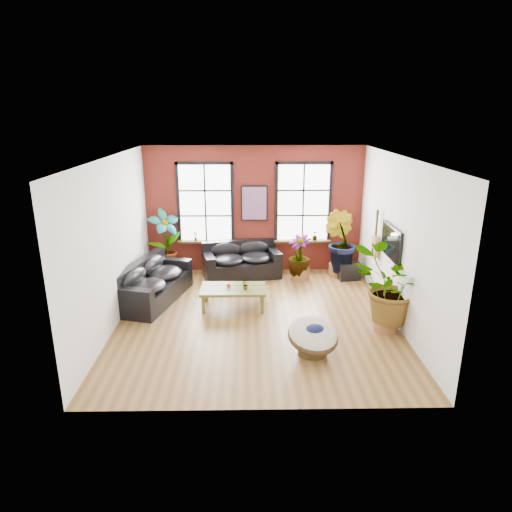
{
  "coord_description": "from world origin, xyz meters",
  "views": [
    {
      "loc": [
        -0.17,
        -9.2,
        4.39
      ],
      "look_at": [
        0.0,
        0.6,
        1.25
      ],
      "focal_mm": 32.0,
      "sensor_mm": 36.0,
      "label": 1
    }
  ],
  "objects": [
    {
      "name": "papasan_chair",
      "position": [
        1.03,
        -1.57,
        0.37
      ],
      "size": [
        1.19,
        1.2,
        0.72
      ],
      "rotation": [
        0.0,
        0.0,
        0.3
      ],
      "color": "#3C2C15",
      "rests_on": "ground"
    },
    {
      "name": "room",
      "position": [
        0.0,
        0.15,
        1.75
      ],
      "size": [
        6.04,
        6.54,
        3.54
      ],
      "color": "brown",
      "rests_on": "ground"
    },
    {
      "name": "floor_plant_back_right",
      "position": [
        2.31,
        2.69,
        0.98
      ],
      "size": [
        1.16,
        1.17,
        1.66
      ],
      "primitive_type": "imported",
      "rotation": [
        0.0,
        0.0,
        2.31
      ],
      "color": "#1C4A13",
      "rests_on": "ground"
    },
    {
      "name": "table_plant",
      "position": [
        -0.24,
        0.53,
        0.59
      ],
      "size": [
        0.25,
        0.23,
        0.22
      ],
      "primitive_type": "imported",
      "rotation": [
        0.0,
        0.0,
        0.36
      ],
      "color": "#1C4A13",
      "rests_on": "coffee_table"
    },
    {
      "name": "sofa_left",
      "position": [
        -2.5,
        1.06,
        0.43
      ],
      "size": [
        1.6,
        2.58,
        0.95
      ],
      "rotation": [
        0.0,
        0.0,
        1.31
      ],
      "color": "black",
      "rests_on": "ground"
    },
    {
      "name": "sill_plant_right",
      "position": [
        1.7,
        3.13,
        1.04
      ],
      "size": [
        0.19,
        0.19,
        0.27
      ],
      "primitive_type": "imported",
      "rotation": [
        0.0,
        0.0,
        3.49
      ],
      "color": "#1C4A13",
      "rests_on": "room"
    },
    {
      "name": "floor_plant_mid",
      "position": [
        1.19,
        2.41,
        0.69
      ],
      "size": [
        0.87,
        0.87,
        1.1
      ],
      "primitive_type": "imported",
      "rotation": [
        0.0,
        0.0,
        5.63
      ],
      "color": "#1C4A13",
      "rests_on": "ground"
    },
    {
      "name": "sill_plant_left",
      "position": [
        -1.65,
        3.13,
        1.04
      ],
      "size": [
        0.17,
        0.17,
        0.27
      ],
      "primitive_type": "imported",
      "rotation": [
        0.0,
        0.0,
        0.79
      ],
      "color": "#1C4A13",
      "rests_on": "room"
    },
    {
      "name": "floor_plant_right_wall",
      "position": [
        2.69,
        -0.64,
        0.96
      ],
      "size": [
        1.65,
        1.5,
        1.6
      ],
      "primitive_type": "imported",
      "rotation": [
        0.0,
        0.0,
        3.33
      ],
      "color": "#1C4A13",
      "rests_on": "ground"
    },
    {
      "name": "sofa_back",
      "position": [
        -0.37,
        2.73,
        0.43
      ],
      "size": [
        2.23,
        1.43,
        0.95
      ],
      "rotation": [
        0.0,
        0.0,
        0.22
      ],
      "color": "black",
      "rests_on": "ground"
    },
    {
      "name": "pot_right_wall",
      "position": [
        2.67,
        -0.65,
        0.18
      ],
      "size": [
        0.64,
        0.64,
        0.35
      ],
      "rotation": [
        0.0,
        0.0,
        -0.43
      ],
      "color": "brown",
      "rests_on": "ground"
    },
    {
      "name": "pot_back_right",
      "position": [
        2.29,
        2.7,
        0.17
      ],
      "size": [
        0.62,
        0.62,
        0.34
      ],
      "rotation": [
        0.0,
        0.0,
        -0.41
      ],
      "color": "brown",
      "rests_on": "ground"
    },
    {
      "name": "tv_wall_unit",
      "position": [
        2.93,
        0.6,
        1.54
      ],
      "size": [
        0.13,
        1.86,
        1.2
      ],
      "color": "black",
      "rests_on": "room"
    },
    {
      "name": "coffee_table",
      "position": [
        -0.53,
        0.6,
        0.42
      ],
      "size": [
        1.5,
        0.87,
        0.58
      ],
      "rotation": [
        0.0,
        0.0,
        -0.01
      ],
      "color": "#4E501D",
      "rests_on": "ground"
    },
    {
      "name": "pot_mid",
      "position": [
        1.22,
        2.44,
        0.18
      ],
      "size": [
        0.64,
        0.64,
        0.37
      ],
      "rotation": [
        0.0,
        0.0,
        -0.33
      ],
      "color": "brown",
      "rests_on": "ground"
    },
    {
      "name": "media_box",
      "position": [
        2.55,
        2.45,
        0.24
      ],
      "size": [
        0.63,
        0.55,
        0.47
      ],
      "rotation": [
        0.0,
        0.0,
        0.15
      ],
      "color": "black",
      "rests_on": "ground"
    },
    {
      "name": "pot_back_left",
      "position": [
        -2.44,
        2.89,
        0.17
      ],
      "size": [
        0.49,
        0.49,
        0.35
      ],
      "rotation": [
        0.0,
        0.0,
        -0.03
      ],
      "color": "brown",
      "rests_on": "ground"
    },
    {
      "name": "floor_plant_back_left",
      "position": [
        -2.44,
        2.86,
        1.01
      ],
      "size": [
        1.09,
        1.02,
        1.71
      ],
      "primitive_type": "imported",
      "rotation": [
        0.0,
        0.0,
        0.61
      ],
      "color": "#1C4A13",
      "rests_on": "ground"
    },
    {
      "name": "poster",
      "position": [
        0.0,
        3.18,
        1.95
      ],
      "size": [
        0.74,
        0.06,
        0.98
      ],
      "color": "black",
      "rests_on": "room"
    }
  ]
}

